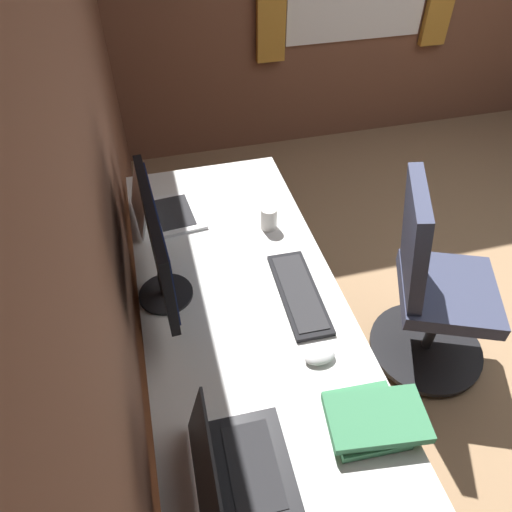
{
  "coord_description": "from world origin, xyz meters",
  "views": [
    {
      "loc": [
        -1.23,
        1.98,
        2.07
      ],
      "look_at": [
        -0.1,
        1.69,
        0.95
      ],
      "focal_mm": 33.61,
      "sensor_mm": 36.0,
      "label": 1
    }
  ],
  "objects_px": {
    "drawer_pedestal": "(229,326)",
    "mouse_main": "(320,356)",
    "laptop_left": "(161,208)",
    "keyboard_main": "(299,293)",
    "monitor_primary": "(157,245)",
    "book_stack_near": "(371,419)",
    "office_chair": "(431,290)",
    "laptop_leftmost": "(234,466)",
    "coffee_mug": "(269,218)"
  },
  "relations": [
    {
      "from": "monitor_primary",
      "to": "laptop_left",
      "type": "distance_m",
      "value": 0.5
    },
    {
      "from": "laptop_leftmost",
      "to": "mouse_main",
      "type": "relative_size",
      "value": 3.09
    },
    {
      "from": "monitor_primary",
      "to": "laptop_leftmost",
      "type": "bearing_deg",
      "value": -171.69
    },
    {
      "from": "book_stack_near",
      "to": "laptop_left",
      "type": "bearing_deg",
      "value": 23.43
    },
    {
      "from": "mouse_main",
      "to": "coffee_mug",
      "type": "xyz_separation_m",
      "value": [
        0.69,
        -0.02,
        0.03
      ]
    },
    {
      "from": "drawer_pedestal",
      "to": "mouse_main",
      "type": "xyz_separation_m",
      "value": [
        -0.5,
        -0.21,
        0.4
      ]
    },
    {
      "from": "monitor_primary",
      "to": "mouse_main",
      "type": "bearing_deg",
      "value": -132.07
    },
    {
      "from": "laptop_leftmost",
      "to": "laptop_left",
      "type": "distance_m",
      "value": 1.16
    },
    {
      "from": "drawer_pedestal",
      "to": "office_chair",
      "type": "height_order",
      "value": "office_chair"
    },
    {
      "from": "mouse_main",
      "to": "coffee_mug",
      "type": "relative_size",
      "value": 0.93
    },
    {
      "from": "drawer_pedestal",
      "to": "laptop_left",
      "type": "bearing_deg",
      "value": 29.41
    },
    {
      "from": "drawer_pedestal",
      "to": "laptop_leftmost",
      "type": "distance_m",
      "value": 0.91
    },
    {
      "from": "laptop_leftmost",
      "to": "mouse_main",
      "type": "xyz_separation_m",
      "value": [
        0.29,
        -0.35,
        -0.03
      ]
    },
    {
      "from": "monitor_primary",
      "to": "laptop_left",
      "type": "relative_size",
      "value": 1.85
    },
    {
      "from": "laptop_left",
      "to": "coffee_mug",
      "type": "relative_size",
      "value": 2.77
    },
    {
      "from": "monitor_primary",
      "to": "keyboard_main",
      "type": "relative_size",
      "value": 1.34
    },
    {
      "from": "keyboard_main",
      "to": "drawer_pedestal",
      "type": "bearing_deg",
      "value": 47.41
    },
    {
      "from": "laptop_left",
      "to": "office_chair",
      "type": "distance_m",
      "value": 1.26
    },
    {
      "from": "drawer_pedestal",
      "to": "keyboard_main",
      "type": "bearing_deg",
      "value": -132.59
    },
    {
      "from": "laptop_leftmost",
      "to": "office_chair",
      "type": "height_order",
      "value": "office_chair"
    },
    {
      "from": "keyboard_main",
      "to": "book_stack_near",
      "type": "relative_size",
      "value": 1.39
    },
    {
      "from": "laptop_leftmost",
      "to": "drawer_pedestal",
      "type": "bearing_deg",
      "value": -9.81
    },
    {
      "from": "monitor_primary",
      "to": "coffee_mug",
      "type": "bearing_deg",
      "value": -58.9
    },
    {
      "from": "drawer_pedestal",
      "to": "coffee_mug",
      "type": "distance_m",
      "value": 0.53
    },
    {
      "from": "drawer_pedestal",
      "to": "laptop_left",
      "type": "height_order",
      "value": "laptop_left"
    },
    {
      "from": "laptop_leftmost",
      "to": "book_stack_near",
      "type": "bearing_deg",
      "value": -84.62
    },
    {
      "from": "drawer_pedestal",
      "to": "mouse_main",
      "type": "height_order",
      "value": "mouse_main"
    },
    {
      "from": "laptop_leftmost",
      "to": "book_stack_near",
      "type": "distance_m",
      "value": 0.42
    },
    {
      "from": "drawer_pedestal",
      "to": "monitor_primary",
      "type": "relative_size",
      "value": 1.22
    },
    {
      "from": "mouse_main",
      "to": "book_stack_near",
      "type": "distance_m",
      "value": 0.26
    },
    {
      "from": "laptop_leftmost",
      "to": "mouse_main",
      "type": "bearing_deg",
      "value": -50.38
    },
    {
      "from": "laptop_left",
      "to": "mouse_main",
      "type": "distance_m",
      "value": 0.96
    },
    {
      "from": "monitor_primary",
      "to": "keyboard_main",
      "type": "distance_m",
      "value": 0.55
    },
    {
      "from": "laptop_left",
      "to": "drawer_pedestal",
      "type": "bearing_deg",
      "value": -150.59
    },
    {
      "from": "monitor_primary",
      "to": "coffee_mug",
      "type": "relative_size",
      "value": 5.11
    },
    {
      "from": "coffee_mug",
      "to": "book_stack_near",
      "type": "bearing_deg",
      "value": -177.04
    },
    {
      "from": "book_stack_near",
      "to": "office_chair",
      "type": "relative_size",
      "value": 0.32
    },
    {
      "from": "keyboard_main",
      "to": "coffee_mug",
      "type": "relative_size",
      "value": 3.8
    },
    {
      "from": "mouse_main",
      "to": "book_stack_near",
      "type": "relative_size",
      "value": 0.34
    },
    {
      "from": "coffee_mug",
      "to": "mouse_main",
      "type": "bearing_deg",
      "value": 178.51
    },
    {
      "from": "monitor_primary",
      "to": "keyboard_main",
      "type": "xyz_separation_m",
      "value": [
        -0.12,
        -0.48,
        -0.24
      ]
    },
    {
      "from": "laptop_leftmost",
      "to": "book_stack_near",
      "type": "height_order",
      "value": "laptop_leftmost"
    },
    {
      "from": "keyboard_main",
      "to": "book_stack_near",
      "type": "height_order",
      "value": "book_stack_near"
    },
    {
      "from": "laptop_left",
      "to": "book_stack_near",
      "type": "xyz_separation_m",
      "value": [
        -1.12,
        -0.48,
        -0.02
      ]
    },
    {
      "from": "monitor_primary",
      "to": "book_stack_near",
      "type": "relative_size",
      "value": 1.86
    },
    {
      "from": "laptop_left",
      "to": "office_chair",
      "type": "bearing_deg",
      "value": -113.11
    },
    {
      "from": "office_chair",
      "to": "book_stack_near",
      "type": "bearing_deg",
      "value": 135.19
    },
    {
      "from": "laptop_left",
      "to": "office_chair",
      "type": "height_order",
      "value": "office_chair"
    },
    {
      "from": "monitor_primary",
      "to": "coffee_mug",
      "type": "height_order",
      "value": "monitor_primary"
    },
    {
      "from": "keyboard_main",
      "to": "coffee_mug",
      "type": "bearing_deg",
      "value": 0.75
    }
  ]
}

